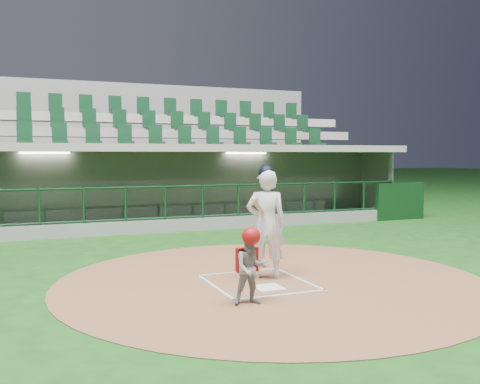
{
  "coord_description": "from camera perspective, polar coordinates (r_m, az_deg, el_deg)",
  "views": [
    {
      "loc": [
        -3.51,
        -8.23,
        2.12
      ],
      "look_at": [
        0.85,
        2.6,
        1.3
      ],
      "focal_mm": 40.0,
      "sensor_mm": 36.0,
      "label": 1
    }
  ],
  "objects": [
    {
      "name": "dugout_structure",
      "position": [
        16.53,
        -9.09,
        -0.07
      ],
      "size": [
        16.4,
        3.7,
        3.0
      ],
      "color": "slate",
      "rests_on": "ground"
    },
    {
      "name": "catcher",
      "position": [
        7.57,
        1.16,
        -7.85
      ],
      "size": [
        0.54,
        0.45,
        1.1
      ],
      "color": "gray",
      "rests_on": "dirt_circle"
    },
    {
      "name": "seating_deck",
      "position": [
        19.47,
        -11.53,
        1.88
      ],
      "size": [
        17.0,
        6.72,
        5.15
      ],
      "color": "slate",
      "rests_on": "ground"
    },
    {
      "name": "home_plate",
      "position": [
        8.57,
        3.03,
        -10.15
      ],
      "size": [
        0.43,
        0.43,
        0.02
      ],
      "primitive_type": "cube",
      "color": "white",
      "rests_on": "dirt_circle"
    },
    {
      "name": "dirt_circle",
      "position": [
        9.14,
        3.42,
        -9.36
      ],
      "size": [
        7.2,
        7.2,
        0.01
      ],
      "primitive_type": "cylinder",
      "color": "brown",
      "rests_on": "ground"
    },
    {
      "name": "batter",
      "position": [
        9.09,
        2.81,
        -3.23
      ],
      "size": [
        0.94,
        0.98,
        1.93
      ],
      "color": "white",
      "rests_on": "dirt_circle"
    },
    {
      "name": "batter_box_chalk",
      "position": [
        8.92,
        1.93,
        -9.61
      ],
      "size": [
        1.55,
        1.8,
        0.01
      ],
      "color": "white",
      "rests_on": "ground"
    },
    {
      "name": "ground",
      "position": [
        9.2,
        1.16,
        -9.31
      ],
      "size": [
        120.0,
        120.0,
        0.0
      ],
      "primitive_type": "plane",
      "color": "#144513",
      "rests_on": "ground"
    }
  ]
}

